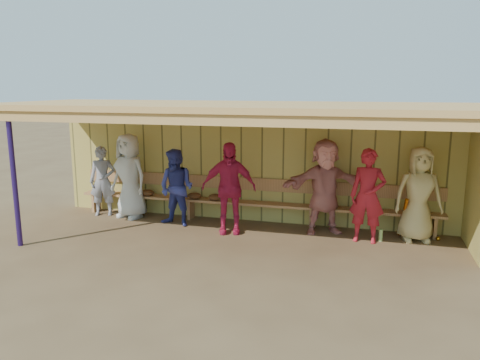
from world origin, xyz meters
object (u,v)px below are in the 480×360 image
at_px(player_b, 129,176).
at_px(player_c, 177,188).
at_px(player_a, 103,181).
at_px(player_g, 368,196).
at_px(bench, 250,198).
at_px(player_d, 229,188).
at_px(player_f, 325,187).
at_px(player_h, 419,194).

bearing_deg(player_b, player_c, 2.19).
bearing_deg(player_a, player_c, -27.85).
distance_m(player_g, bench, 2.46).
relative_size(player_d, player_g, 1.03).
distance_m(player_c, bench, 1.52).
relative_size(player_g, bench, 0.23).
bearing_deg(player_d, bench, 59.10).
xyz_separation_m(player_a, player_g, (5.60, -0.33, 0.10)).
bearing_deg(bench, player_f, -11.08).
height_order(player_g, player_h, player_h).
relative_size(player_d, player_h, 1.01).
relative_size(player_a, player_g, 0.89).
bearing_deg(bench, player_h, -5.84).
bearing_deg(player_g, player_h, 23.73).
distance_m(player_d, player_g, 2.58).
distance_m(player_h, bench, 3.28).
bearing_deg(bench, player_c, -156.34).
distance_m(player_f, player_g, 0.86).
relative_size(player_b, player_g, 1.06).
bearing_deg(player_h, player_g, -172.14).
xyz_separation_m(player_b, player_h, (5.83, -0.03, -0.04)).
bearing_deg(player_g, player_a, -178.48).
relative_size(player_a, player_d, 0.86).
bearing_deg(player_g, player_d, -171.86).
height_order(player_f, bench, player_f).
relative_size(player_b, player_h, 1.04).
xyz_separation_m(player_a, player_d, (3.02, -0.48, 0.12)).
xyz_separation_m(player_a, player_f, (4.80, 0.00, 0.15)).
height_order(player_b, player_f, player_f).
height_order(player_b, player_h, player_b).
xyz_separation_m(player_b, player_g, (4.94, -0.33, -0.05)).
bearing_deg(player_g, bench, 169.79).
bearing_deg(player_a, player_g, -22.18).
xyz_separation_m(player_c, player_h, (4.62, 0.27, 0.09)).
xyz_separation_m(player_a, player_b, (0.66, 0.00, 0.15)).
bearing_deg(bench, player_b, -173.27).
relative_size(player_b, player_c, 1.16).
height_order(player_a, player_b, player_b).
bearing_deg(player_c, player_a, -178.68).
height_order(player_a, player_h, player_h).
distance_m(player_d, player_f, 1.84).
distance_m(player_c, player_f, 2.95).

